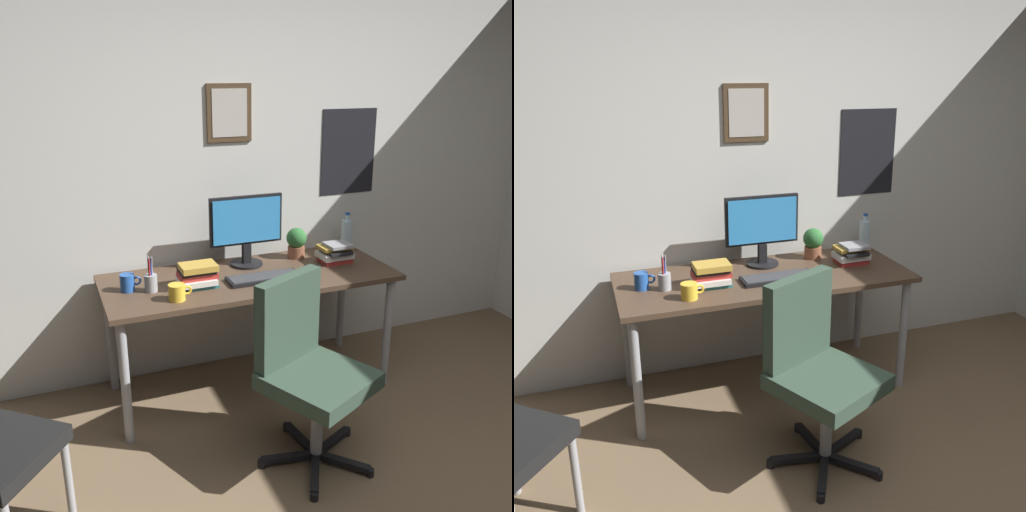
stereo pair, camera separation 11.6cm
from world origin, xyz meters
TOP-DOWN VIEW (x-y plane):
  - wall_back at (0.00, 2.15)m, footprint 4.40×0.10m
  - desk at (-0.19, 1.73)m, footprint 1.71×0.68m
  - office_chair at (-0.17, 1.02)m, footprint 0.61×0.61m
  - monitor at (-0.14, 1.91)m, footprint 0.46×0.20m
  - keyboard at (-0.14, 1.63)m, footprint 0.43×0.15m
  - computer_mouse at (0.16, 1.65)m, footprint 0.06×0.11m
  - water_bottle at (0.59, 1.96)m, footprint 0.07×0.07m
  - coffee_mug_near at (-0.90, 1.74)m, footprint 0.12×0.08m
  - coffee_mug_far at (-0.68, 1.52)m, footprint 0.13×0.09m
  - potted_plant at (0.20, 1.93)m, footprint 0.13×0.13m
  - pen_cup at (-0.78, 1.69)m, footprint 0.07×0.07m
  - book_stack_left at (0.39, 1.75)m, footprint 0.21×0.17m
  - book_stack_right at (-0.52, 1.67)m, footprint 0.21×0.18m

SIDE VIEW (x-z plane):
  - office_chair at x=-0.17m, z-range 0.05..1.00m
  - desk at x=-0.19m, z-range 0.29..1.03m
  - keyboard at x=-0.14m, z-range 0.74..0.77m
  - computer_mouse at x=0.16m, z-range 0.74..0.78m
  - coffee_mug_far at x=-0.68m, z-range 0.74..0.83m
  - coffee_mug_near at x=-0.90m, z-range 0.74..0.84m
  - pen_cup at x=-0.78m, z-range 0.70..0.90m
  - book_stack_left at x=0.39m, z-range 0.74..0.87m
  - book_stack_right at x=-0.52m, z-range 0.74..0.87m
  - potted_plant at x=0.20m, z-range 0.75..0.94m
  - water_bottle at x=0.59m, z-range 0.72..0.97m
  - monitor at x=-0.14m, z-range 0.76..1.20m
  - wall_back at x=0.00m, z-range 0.00..2.60m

